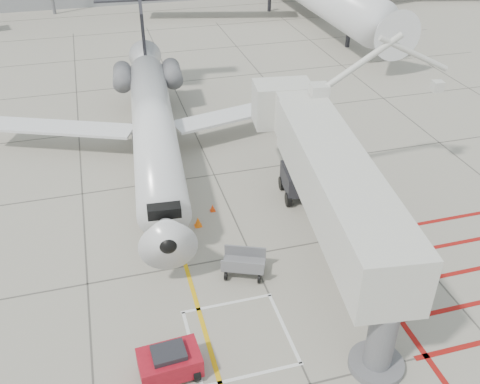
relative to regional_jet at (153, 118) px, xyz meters
name	(u,v)px	position (x,y,z in m)	size (l,w,h in m)	color
ground_plane	(276,311)	(3.31, -13.15, -3.76)	(260.00, 260.00, 0.00)	gray
regional_jet	(153,118)	(0.00, 0.00, 0.00)	(22.77, 28.71, 7.52)	silver
jet_bridge	(337,198)	(6.95, -10.67, 0.00)	(8.92, 18.83, 7.53)	silver
pushback_tug	(170,362)	(-1.74, -15.21, -3.08)	(2.35, 1.47, 1.37)	#A20F1E
baggage_cart	(244,264)	(2.58, -10.44, -3.13)	(2.00, 1.27, 1.27)	slate
ground_power_unit	(370,264)	(8.16, -12.33, -2.89)	(2.19, 1.28, 1.74)	silver
cone_nose	(198,222)	(1.26, -6.08, -3.48)	(0.41, 0.41, 0.57)	orange
cone_side	(213,208)	(2.34, -4.91, -3.55)	(0.31, 0.31, 0.43)	#EB3E0C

